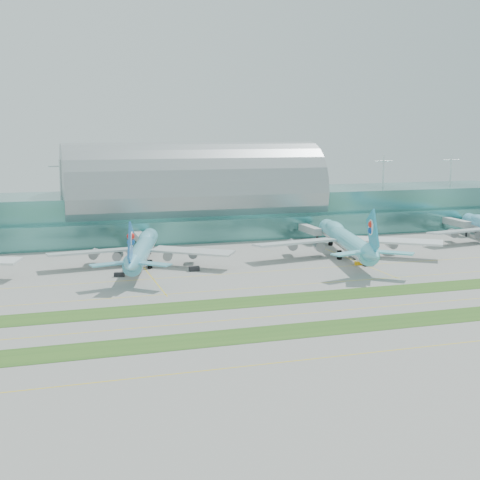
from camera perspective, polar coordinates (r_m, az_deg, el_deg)
name	(u,v)px	position (r m, az deg, el deg)	size (l,w,h in m)	color
ground	(296,300)	(195.83, 4.77, -5.13)	(700.00, 700.00, 0.00)	gray
terminal	(194,204)	(314.62, -3.97, 3.05)	(340.00, 69.10, 36.00)	#3D7A75
grass_strip_near	(337,327)	(171.16, 8.29, -7.35)	(420.00, 12.00, 0.08)	#2D591E
grass_strip_far	(293,298)	(197.62, 4.56, -4.98)	(420.00, 12.00, 0.08)	#2D591E
taxiline_a	(376,352)	(154.25, 11.52, -9.35)	(420.00, 0.35, 0.01)	yellow
taxiline_b	(315,313)	(183.38, 6.41, -6.17)	(420.00, 0.35, 0.01)	yellow
taxiline_c	(274,286)	(212.13, 2.96, -3.97)	(420.00, 0.35, 0.01)	yellow
taxiline_d	(253,272)	(232.38, 1.09, -2.77)	(420.00, 0.35, 0.01)	yellow
airliner_b	(142,248)	(244.36, -8.33, -0.71)	(65.21, 75.35, 21.06)	#5DB4CD
airliner_c	(345,239)	(262.43, 8.98, 0.12)	(72.66, 83.67, 23.23)	#67D3E4
gse_c	(119,275)	(229.08, -10.26, -2.92)	(3.44, 1.71, 1.42)	black
gse_d	(194,269)	(234.65, -3.93, -2.46)	(3.63, 1.79, 1.70)	black
gse_e	(359,263)	(248.62, 10.15, -1.97)	(3.26, 1.68, 1.19)	#EFA60E
gse_f	(368,264)	(247.64, 10.89, -2.01)	(3.33, 2.05, 1.40)	black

